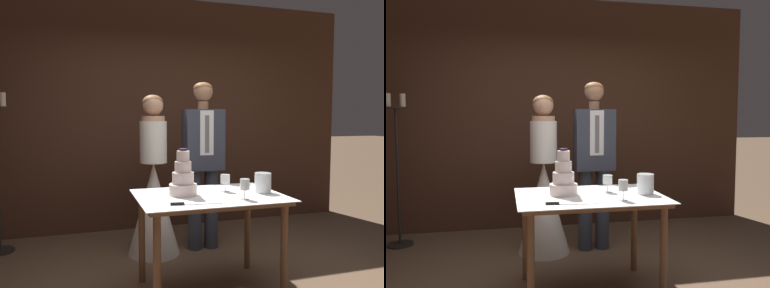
% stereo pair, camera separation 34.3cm
% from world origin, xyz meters
% --- Properties ---
extents(wall_back, '(5.19, 0.12, 2.93)m').
position_xyz_m(wall_back, '(0.00, 2.15, 1.47)').
color(wall_back, '#472B1E').
rests_on(wall_back, ground_plane).
extents(cake_table, '(1.18, 0.84, 0.80)m').
position_xyz_m(cake_table, '(-0.01, 0.20, 0.70)').
color(cake_table, brown).
rests_on(cake_table, ground_plane).
extents(tiered_cake, '(0.23, 0.23, 0.38)m').
position_xyz_m(tiered_cake, '(-0.22, 0.26, 0.93)').
color(tiered_cake, beige).
rests_on(tiered_cake, cake_table).
extents(cake_knife, '(0.38, 0.07, 0.02)m').
position_xyz_m(cake_knife, '(-0.28, -0.07, 0.81)').
color(cake_knife, silver).
rests_on(cake_knife, cake_table).
extents(wine_glass_near, '(0.08, 0.08, 0.15)m').
position_xyz_m(wine_glass_near, '(0.17, 0.29, 0.90)').
color(wine_glass_near, silver).
rests_on(wine_glass_near, cake_table).
extents(wine_glass_middle, '(0.07, 0.07, 0.16)m').
position_xyz_m(wine_glass_middle, '(0.20, -0.03, 0.91)').
color(wine_glass_middle, silver).
rests_on(wine_glass_middle, cake_table).
extents(hurricane_candle, '(0.14, 0.14, 0.17)m').
position_xyz_m(hurricane_candle, '(0.45, 0.16, 0.88)').
color(hurricane_candle, silver).
rests_on(hurricane_candle, cake_table).
extents(bride, '(0.54, 0.54, 1.66)m').
position_xyz_m(bride, '(-0.28, 1.16, 0.61)').
color(bride, white).
rests_on(bride, ground_plane).
extents(groom, '(0.42, 0.25, 1.80)m').
position_xyz_m(groom, '(0.26, 1.16, 1.01)').
color(groom, '#333847').
rests_on(groom, ground_plane).
extents(candle_stand, '(0.28, 0.28, 1.69)m').
position_xyz_m(candle_stand, '(-1.84, 1.68, 0.80)').
color(candle_stand, black).
rests_on(candle_stand, ground_plane).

